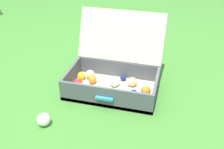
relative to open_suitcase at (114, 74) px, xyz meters
The scene contains 3 objects.
ground_plane 0.15m from the open_suitcase, 132.22° to the right, with size 16.00×16.00×0.00m, color #3D7A2D.
open_suitcase is the anchor object (origin of this frame).
stray_ball_on_grass 0.56m from the open_suitcase, 121.43° to the right, with size 0.08×0.08×0.08m, color white.
Camera 1 is at (0.45, -1.40, 1.05)m, focal length 42.39 mm.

